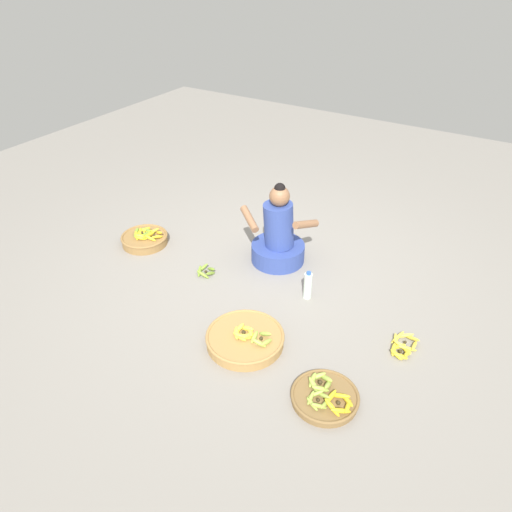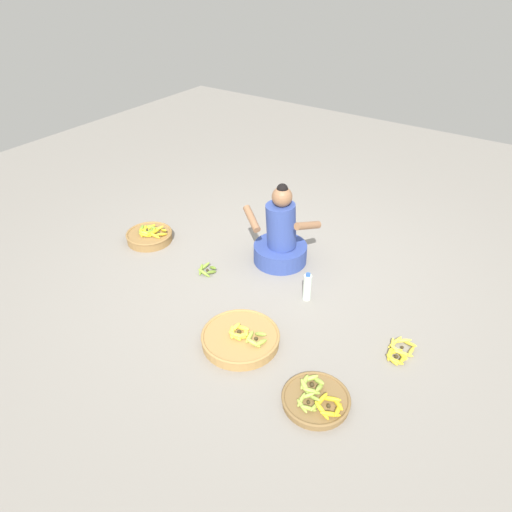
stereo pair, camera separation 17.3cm
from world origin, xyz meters
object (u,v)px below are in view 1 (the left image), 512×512
(banana_basket_back_left, at_px, (245,338))
(water_bottle, at_px, (308,286))
(banana_basket_back_right, at_px, (325,397))
(loose_bananas_front_right, at_px, (205,271))
(vendor_woman_front, at_px, (278,237))
(banana_basket_back_center, at_px, (145,238))
(loose_bananas_front_center, at_px, (403,346))

(banana_basket_back_left, distance_m, water_bottle, 0.79)
(banana_basket_back_right, relative_size, loose_bananas_front_right, 2.50)
(banana_basket_back_left, height_order, loose_bananas_front_right, banana_basket_back_left)
(water_bottle, bearing_deg, banana_basket_back_right, -57.37)
(banana_basket_back_left, relative_size, loose_bananas_front_right, 3.26)
(banana_basket_back_left, bearing_deg, vendor_woman_front, 107.26)
(vendor_woman_front, distance_m, loose_bananas_front_right, 0.77)
(banana_basket_back_center, height_order, loose_bananas_front_center, banana_basket_back_center)
(banana_basket_back_right, distance_m, banana_basket_back_left, 0.79)
(banana_basket_back_center, distance_m, water_bottle, 1.84)
(banana_basket_back_right, xyz_separation_m, banana_basket_back_center, (-2.45, 0.88, 0.02))
(banana_basket_back_right, relative_size, banana_basket_back_center, 0.99)
(loose_bananas_front_center, bearing_deg, water_bottle, 168.33)
(loose_bananas_front_right, bearing_deg, vendor_woman_front, 50.17)
(vendor_woman_front, bearing_deg, banana_basket_back_right, -49.85)
(vendor_woman_front, height_order, loose_bananas_front_center, vendor_woman_front)
(banana_basket_back_center, bearing_deg, banana_basket_back_right, -19.75)
(banana_basket_back_right, bearing_deg, loose_bananas_front_center, 68.46)
(vendor_woman_front, height_order, banana_basket_back_right, vendor_woman_front)
(vendor_woman_front, height_order, loose_bananas_front_right, vendor_woman_front)
(banana_basket_back_right, height_order, banana_basket_back_center, banana_basket_back_center)
(banana_basket_back_left, relative_size, water_bottle, 2.26)
(banana_basket_back_center, relative_size, loose_bananas_front_center, 1.51)
(banana_basket_back_center, height_order, water_bottle, water_bottle)
(vendor_woman_front, bearing_deg, water_bottle, -36.24)
(banana_basket_back_right, height_order, banana_basket_back_left, banana_basket_back_left)
(banana_basket_back_center, relative_size, banana_basket_back_left, 0.77)
(vendor_woman_front, relative_size, loose_bananas_front_center, 2.61)
(banana_basket_back_left, xyz_separation_m, loose_bananas_front_center, (1.07, 0.59, -0.03))
(vendor_woman_front, distance_m, loose_bananas_front_center, 1.56)
(vendor_woman_front, bearing_deg, loose_bananas_front_right, -129.83)
(banana_basket_back_right, distance_m, water_bottle, 1.14)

